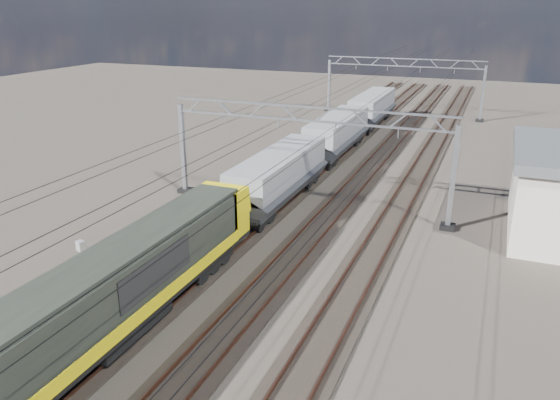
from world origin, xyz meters
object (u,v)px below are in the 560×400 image
at_px(catenary_gantry_far, 402,85).
at_px(locomotive, 116,289).
at_px(catenary_gantry_mid, 306,154).
at_px(hopper_wagon_third, 372,107).
at_px(hopper_wagon_mid, 337,132).
at_px(hopper_wagon_lead, 279,174).
at_px(trackside_cabinet, 81,247).

relative_size(catenary_gantry_far, locomotive, 0.94).
height_order(catenary_gantry_mid, locomotive, catenary_gantry_mid).
relative_size(locomotive, hopper_wagon_third, 1.62).
bearing_deg(catenary_gantry_mid, hopper_wagon_mid, 97.89).
distance_m(locomotive, hopper_wagon_lead, 17.70).
bearing_deg(hopper_wagon_lead, hopper_wagon_mid, 90.00).
height_order(catenary_gantry_mid, catenary_gantry_far, same).
bearing_deg(catenary_gantry_far, hopper_wagon_mid, -95.30).
bearing_deg(hopper_wagon_mid, catenary_gantry_far, 84.70).
bearing_deg(catenary_gantry_far, locomotive, -92.14).
xyz_separation_m(catenary_gantry_mid, locomotive, (-2.00, -17.46, -1.58)).
xyz_separation_m(catenary_gantry_mid, hopper_wagon_third, (-2.00, 28.64, -1.67)).
height_order(catenary_gantry_far, locomotive, catenary_gantry_far).
relative_size(catenary_gantry_far, hopper_wagon_third, 1.53).
height_order(locomotive, hopper_wagon_lead, locomotive).
xyz_separation_m(hopper_wagon_lead, hopper_wagon_mid, (0.00, 14.20, 0.00)).
distance_m(hopper_wagon_mid, trackside_cabinet, 27.74).
xyz_separation_m(locomotive, hopper_wagon_mid, (-0.00, 31.90, -0.09)).
xyz_separation_m(catenary_gantry_mid, hopper_wagon_lead, (-2.00, 0.24, -1.67)).
xyz_separation_m(catenary_gantry_far, hopper_wagon_third, (-2.00, -7.36, -1.67)).
xyz_separation_m(catenary_gantry_far, trackside_cabinet, (-8.30, -48.55, -2.86)).
bearing_deg(hopper_wagon_lead, locomotive, -90.00).
relative_size(hopper_wagon_lead, hopper_wagon_mid, 1.00).
distance_m(catenary_gantry_far, hopper_wagon_third, 7.81).
distance_m(locomotive, hopper_wagon_mid, 31.90).
height_order(locomotive, trackside_cabinet, locomotive).
bearing_deg(locomotive, catenary_gantry_far, 87.86).
relative_size(hopper_wagon_mid, hopper_wagon_third, 1.00).
xyz_separation_m(catenary_gantry_mid, trackside_cabinet, (-8.30, -12.55, -2.86)).
relative_size(locomotive, hopper_wagon_mid, 1.62).
distance_m(catenary_gantry_mid, hopper_wagon_third, 28.76).
xyz_separation_m(locomotive, trackside_cabinet, (-6.30, 4.91, -1.28)).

